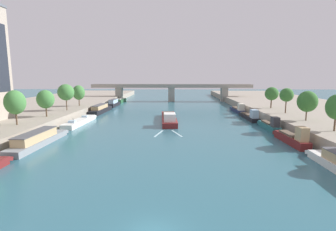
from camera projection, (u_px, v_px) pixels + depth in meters
name	position (u px, v px, depth m)	size (l,w,h in m)	color
quay_left	(26.00, 111.00, 73.66)	(36.00, 170.00, 2.33)	gray
quay_right	(317.00, 113.00, 71.44)	(36.00, 170.00, 2.33)	gray
barge_midriver	(169.00, 118.00, 63.53)	(4.48, 19.94, 2.98)	maroon
wake_behind_barge	(168.00, 133.00, 50.76)	(5.59, 6.05, 0.03)	#A0CCD6
moored_boat_left_end	(38.00, 139.00, 42.12)	(3.14, 16.02, 2.41)	gray
moored_boat_left_near	(80.00, 121.00, 60.97)	(3.08, 16.02, 2.20)	silver
moored_boat_left_midway	(101.00, 109.00, 79.36)	(3.15, 16.10, 2.61)	black
moored_boat_left_second	(114.00, 103.00, 95.83)	(2.36, 12.08, 2.71)	black
moored_boat_left_lone	(121.00, 101.00, 110.75)	(2.47, 11.55, 2.44)	#235633
moored_boat_right_gap_after	(292.00, 138.00, 42.91)	(2.08, 10.71, 3.51)	maroon
moored_boat_right_upstream	(270.00, 125.00, 54.34)	(1.78, 10.04, 3.16)	#23666B
moored_boat_right_midway	(250.00, 116.00, 67.01)	(2.21, 13.01, 3.04)	black
moored_boat_right_downstream	(238.00, 109.00, 80.24)	(2.43, 11.72, 3.03)	#1E284C
tree_left_nearest	(15.00, 102.00, 46.94)	(3.70, 3.70, 6.44)	brown
tree_left_far	(45.00, 99.00, 56.55)	(3.74, 3.74, 5.93)	brown
tree_left_second	(66.00, 92.00, 67.10)	(4.21, 4.21, 6.87)	brown
tree_left_end_of_row	(79.00, 93.00, 76.71)	(3.59, 3.59, 6.21)	brown
tree_right_nearest	(336.00, 107.00, 41.62)	(3.24, 3.24, 6.08)	brown
tree_right_by_lamp	(307.00, 102.00, 51.43)	(3.88, 3.88, 6.03)	brown
tree_right_third	(287.00, 95.00, 61.52)	(3.21, 3.21, 6.10)	brown
tree_right_end_of_row	(272.00, 94.00, 71.30)	(3.67, 3.67, 5.91)	brown
bridge_far	(171.00, 90.00, 113.70)	(70.87, 4.40, 7.62)	gray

